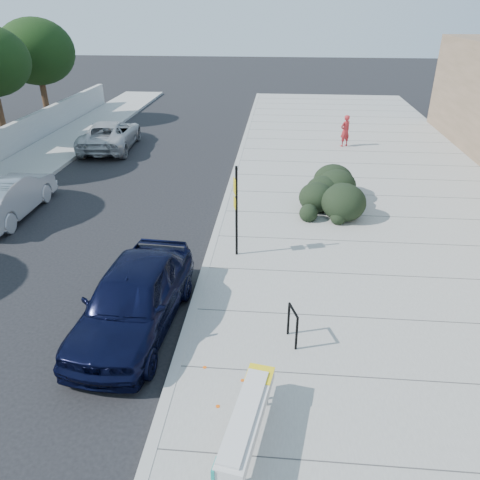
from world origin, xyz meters
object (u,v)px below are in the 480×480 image
(pedestrian, at_px, (345,131))
(bench, at_px, (247,418))
(sedan_navy, at_px, (134,298))
(suv_silver, at_px, (110,135))
(bike_rack, at_px, (293,322))
(sign_post, at_px, (236,206))
(wagon_silver, at_px, (7,196))

(pedestrian, bearing_deg, bench, 43.04)
(sedan_navy, height_order, suv_silver, sedan_navy)
(bench, xyz_separation_m, sedan_navy, (-2.81, 3.10, 0.10))
(bike_rack, relative_size, sign_post, 0.31)
(wagon_silver, bearing_deg, bench, 134.12)
(sign_post, bearing_deg, bench, -98.06)
(sign_post, bearing_deg, wagon_silver, 148.57)
(bike_rack, xyz_separation_m, sign_post, (-1.59, 3.85, 1.02))
(bench, xyz_separation_m, suv_silver, (-8.36, 17.65, 0.01))
(bike_rack, height_order, pedestrian, pedestrian)
(sign_post, xyz_separation_m, wagon_silver, (-8.28, 2.43, -0.93))
(wagon_silver, height_order, suv_silver, wagon_silver)
(bench, bearing_deg, sign_post, 107.14)
(bike_rack, bearing_deg, sedan_navy, 155.34)
(bike_rack, xyz_separation_m, pedestrian, (2.85, 15.89, 0.28))
(wagon_silver, bearing_deg, sedan_navy, 135.62)
(sedan_navy, bearing_deg, wagon_silver, 141.08)
(wagon_silver, height_order, pedestrian, pedestrian)
(sedan_navy, bearing_deg, bench, -43.51)
(sign_post, height_order, wagon_silver, sign_post)
(wagon_silver, bearing_deg, bike_rack, 146.32)
(sedan_navy, bearing_deg, bike_rack, -2.04)
(suv_silver, bearing_deg, sign_post, 119.49)
(sign_post, relative_size, suv_silver, 0.53)
(bike_rack, bearing_deg, bench, -124.59)
(bench, distance_m, wagon_silver, 12.78)
(sign_post, distance_m, wagon_silver, 8.68)
(bike_rack, distance_m, sedan_navy, 3.62)
(bench, distance_m, sedan_navy, 4.19)
(bench, bearing_deg, bike_rack, 83.92)
(suv_silver, bearing_deg, wagon_silver, 80.42)
(suv_silver, height_order, pedestrian, pedestrian)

